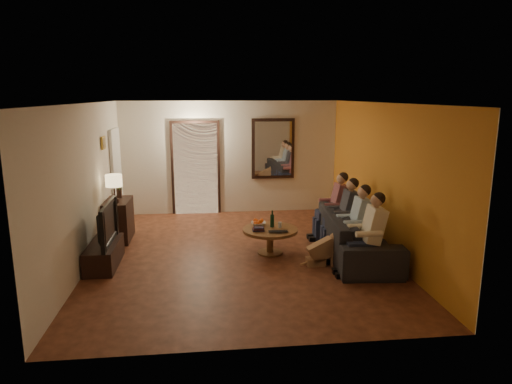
{
  "coord_description": "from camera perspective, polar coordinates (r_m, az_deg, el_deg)",
  "views": [
    {
      "loc": [
        -0.58,
        -7.52,
        2.74
      ],
      "look_at": [
        0.3,
        0.3,
        1.05
      ],
      "focal_mm": 32.0,
      "sensor_mm": 36.0,
      "label": 1
    }
  ],
  "objects": [
    {
      "name": "coffee_table",
      "position": [
        8.02,
        1.77,
        -6.15
      ],
      "size": [
        1.21,
        1.21,
        0.45
      ],
      "primitive_type": "cylinder",
      "rotation": [
        0.0,
        0.0,
        -0.31
      ],
      "color": "brown",
      "rests_on": "floor"
    },
    {
      "name": "orange_accent",
      "position": [
        8.25,
        15.55,
        1.62
      ],
      "size": [
        0.01,
        6.0,
        2.6
      ],
      "primitive_type": "cube",
      "color": "orange",
      "rests_on": "right_wall"
    },
    {
      "name": "white_door",
      "position": [
        10.14,
        -17.02,
        1.82
      ],
      "size": [
        0.06,
        0.85,
        2.04
      ],
      "primitive_type": "cube",
      "color": "white",
      "rests_on": "floor"
    },
    {
      "name": "fridge_glimpse",
      "position": [
        10.66,
        -6.18,
        2.11
      ],
      "size": [
        0.45,
        0.03,
        1.7
      ],
      "primitive_type": "cube",
      "color": "silver",
      "rests_on": "floor"
    },
    {
      "name": "left_wall",
      "position": [
        7.89,
        -20.39,
        0.84
      ],
      "size": [
        0.02,
        6.0,
        2.6
      ],
      "primitive_type": "cube",
      "color": "beige",
      "rests_on": "floor"
    },
    {
      "name": "table_lamp",
      "position": [
        8.75,
        -17.3,
        0.41
      ],
      "size": [
        0.3,
        0.3,
        0.54
      ],
      "primitive_type": null,
      "color": "beige",
      "rests_on": "dresser"
    },
    {
      "name": "back_wall",
      "position": [
        10.63,
        -3.25,
        4.31
      ],
      "size": [
        5.0,
        0.02,
        2.6
      ],
      "primitive_type": "cube",
      "color": "beige",
      "rests_on": "floor"
    },
    {
      "name": "person_c",
      "position": [
        8.29,
        11.11,
        -3.08
      ],
      "size": [
        0.6,
        0.4,
        1.2
      ],
      "primitive_type": null,
      "color": "tan",
      "rests_on": "sofa"
    },
    {
      "name": "mirror_glass",
      "position": [
        10.64,
        2.16,
        5.41
      ],
      "size": [
        0.86,
        0.02,
        1.26
      ],
      "primitive_type": "cube",
      "color": "white",
      "rests_on": "back_wall"
    },
    {
      "name": "mirror_frame",
      "position": [
        10.67,
        2.14,
        5.43
      ],
      "size": [
        1.0,
        0.05,
        1.4
      ],
      "primitive_type": "cube",
      "color": "black",
      "rests_on": "back_wall"
    },
    {
      "name": "book_stack",
      "position": [
        7.82,
        0.29,
        -4.63
      ],
      "size": [
        0.2,
        0.15,
        0.07
      ],
      "primitive_type": null,
      "color": "black",
      "rests_on": "coffee_table"
    },
    {
      "name": "wine_glass",
      "position": [
        8.02,
        3.01,
        -4.12
      ],
      "size": [
        0.06,
        0.06,
        0.1
      ],
      "primitive_type": "cylinder",
      "color": "silver",
      "rests_on": "coffee_table"
    },
    {
      "name": "sofa",
      "position": [
        8.11,
        12.36,
        -5.16
      ],
      "size": [
        2.61,
        1.2,
        0.74
      ],
      "primitive_type": "imported",
      "rotation": [
        0.0,
        0.0,
        1.49
      ],
      "color": "black",
      "rests_on": "floor"
    },
    {
      "name": "wine_bottle",
      "position": [
        8.02,
        2.04,
        -3.33
      ],
      "size": [
        0.07,
        0.07,
        0.31
      ],
      "primitive_type": null,
      "color": "black",
      "rests_on": "coffee_table"
    },
    {
      "name": "bowl",
      "position": [
        8.13,
        0.3,
        -3.99
      ],
      "size": [
        0.26,
        0.26,
        0.06
      ],
      "primitive_type": "imported",
      "color": "white",
      "rests_on": "coffee_table"
    },
    {
      "name": "ceiling",
      "position": [
        7.54,
        -2.05,
        11.05
      ],
      "size": [
        5.0,
        6.0,
        0.01
      ],
      "primitive_type": "cube",
      "color": "white",
      "rests_on": "back_wall"
    },
    {
      "name": "laptop",
      "position": [
        7.7,
        2.82,
        -5.08
      ],
      "size": [
        0.34,
        0.24,
        0.03
      ],
      "primitive_type": "imported",
      "rotation": [
        0.0,
        0.0,
        -0.08
      ],
      "color": "black",
      "rests_on": "coffee_table"
    },
    {
      "name": "art_canvas",
      "position": [
        9.06,
        -18.44,
        5.86
      ],
      "size": [
        0.01,
        0.22,
        0.18
      ],
      "primitive_type": "cube",
      "color": "brown",
      "rests_on": "left_wall"
    },
    {
      "name": "tv_stand",
      "position": [
        7.88,
        -18.45,
        -7.41
      ],
      "size": [
        0.45,
        1.14,
        0.38
      ],
      "primitive_type": "cube",
      "color": "black",
      "rests_on": "floor"
    },
    {
      "name": "person_d",
      "position": [
        8.84,
        9.95,
        -2.07
      ],
      "size": [
        0.6,
        0.4,
        1.2
      ],
      "primitive_type": null,
      "color": "tan",
      "rests_on": "sofa"
    },
    {
      "name": "framed_art",
      "position": [
        9.06,
        -18.53,
        5.86
      ],
      "size": [
        0.03,
        0.28,
        0.24
      ],
      "primitive_type": "cube",
      "color": "#B28C33",
      "rests_on": "left_wall"
    },
    {
      "name": "door_trim",
      "position": [
        10.62,
        -7.54,
        2.86
      ],
      "size": [
        1.12,
        0.04,
        2.22
      ],
      "primitive_type": "cube",
      "color": "black",
      "rests_on": "floor"
    },
    {
      "name": "dresser",
      "position": [
        9.11,
        -16.79,
        -3.37
      ],
      "size": [
        0.45,
        0.87,
        0.78
      ],
      "primitive_type": "cube",
      "color": "black",
      "rests_on": "floor"
    },
    {
      "name": "front_wall",
      "position": [
        4.78,
        0.88,
        -5.4
      ],
      "size": [
        5.0,
        0.02,
        2.6
      ],
      "primitive_type": "cube",
      "color": "beige",
      "rests_on": "floor"
    },
    {
      "name": "kitchen_doorway",
      "position": [
        10.63,
        -7.54,
        2.87
      ],
      "size": [
        1.0,
        0.06,
        2.1
      ],
      "primitive_type": "cube",
      "color": "#FFE0A5",
      "rests_on": "floor"
    },
    {
      "name": "person_a",
      "position": [
        7.2,
        13.97,
        -5.54
      ],
      "size": [
        0.6,
        0.4,
        1.2
      ],
      "primitive_type": null,
      "color": "tan",
      "rests_on": "sofa"
    },
    {
      "name": "oranges",
      "position": [
        8.12,
        0.3,
        -3.53
      ],
      "size": [
        0.2,
        0.2,
        0.08
      ],
      "primitive_type": null,
      "color": "#E95513",
      "rests_on": "bowl"
    },
    {
      "name": "tv",
      "position": [
        7.72,
        -18.71,
        -3.75
      ],
      "size": [
        1.15,
        0.15,
        0.66
      ],
      "primitive_type": "imported",
      "rotation": [
        0.0,
        0.0,
        1.57
      ],
      "color": "black",
      "rests_on": "tv_stand"
    },
    {
      "name": "floor",
      "position": [
        8.02,
        -1.91,
        -7.85
      ],
      "size": [
        5.0,
        6.0,
        0.01
      ],
      "primitive_type": "cube",
      "color": "#411D11",
      "rests_on": "ground"
    },
    {
      "name": "person_b",
      "position": [
        7.74,
        12.44,
        -4.22
      ],
      "size": [
        0.6,
        0.4,
        1.2
      ],
      "primitive_type": null,
      "color": "tan",
      "rests_on": "sofa"
    },
    {
      "name": "dog",
      "position": [
        7.54,
        8.25,
        -7.05
      ],
      "size": [
        0.57,
        0.27,
        0.56
      ],
      "primitive_type": null,
      "rotation": [
        0.0,
        0.0,
        0.06
      ],
      "color": "#9A7247",
      "rests_on": "floor"
    },
    {
      "name": "flower_vase",
      "position": [
        9.18,
        -16.78,
        0.66
      ],
      "size": [
        0.14,
        0.14,
        0.44
      ],
      "primitive_type": null,
      "color": "#B31323",
      "rests_on": "dresser"
    },
    {
      "name": "right_wall",
      "position": [
        8.25,
        15.61,
        1.62
      ],
      "size": [
        0.02,
        6.0,
        2.6
      ],
      "primitive_type": "cube",
      "color": "beige",
      "rests_on": "floor"
    }
  ]
}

